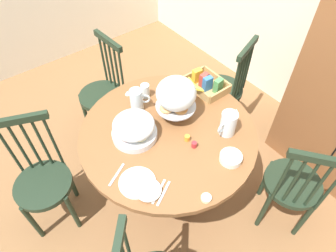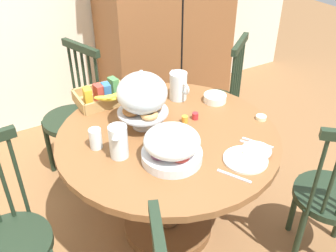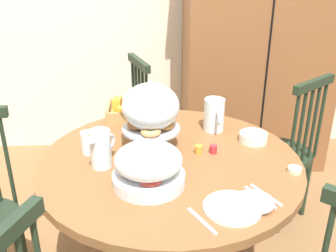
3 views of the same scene
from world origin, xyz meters
The scene contains 21 objects.
ground_plane centered at (0.00, 0.00, 0.00)m, with size 10.00×10.00×0.00m, color brown.
dining_table centered at (-0.05, 0.17, 0.53)m, with size 1.21×1.21×0.74m.
windsor_chair_near_window centered at (-0.33, 1.03, 0.45)m, with size 0.43×0.43×0.97m.
windsor_chair_by_cabinet centered at (-0.95, 0.13, 0.45)m, with size 0.40×0.40×0.97m.
windsor_chair_facing_door centered at (-0.40, -0.66, 0.45)m, with size 0.43×0.43×0.97m.
windsor_chair_host_seat centered at (0.69, 0.70, 0.45)m, with size 0.47×0.46×0.97m.
pastry_stand_with_dome centered at (-0.13, 0.30, 0.94)m, with size 0.28×0.28×0.34m.
fruit_platter_covered centered at (-0.14, -0.04, 0.83)m, with size 0.30×0.30×0.18m.
orange_juice_pitcher centered at (-0.35, 0.12, 0.82)m, with size 0.12×0.16×0.17m.
milk_pitcher centered at (0.20, 0.48, 0.82)m, with size 0.11×0.19×0.18m.
cereal_basket centered at (-0.22, 0.67, 0.79)m, with size 0.32×0.30×0.12m.
china_plate_large centered at (0.17, -0.22, 0.75)m, with size 0.22×0.22×0.01m, color white.
china_plate_small centered at (0.25, -0.20, 0.76)m, with size 0.15×0.15×0.01m, color white.
cereal_bowl centered at (0.38, 0.33, 0.76)m, with size 0.14×0.14×0.04m, color white.
drinking_glass centered at (-0.43, 0.25, 0.80)m, with size 0.06×0.06×0.11m, color silver.
butter_dish centered at (0.49, 0.03, 0.75)m, with size 0.06×0.06×0.02m, color beige.
jam_jar_strawberry centered at (0.16, 0.22, 0.76)m, with size 0.04×0.04×0.04m, color #B7282D.
jam_jar_apricot centered at (0.09, 0.22, 0.76)m, with size 0.04×0.04×0.04m, color orange.
table_knife centered at (0.29, -0.16, 0.74)m, with size 0.17×0.01×0.01m, color silver.
dinner_fork centered at (0.32, -0.14, 0.74)m, with size 0.17×0.01×0.01m, color silver.
soup_spoon centered at (0.04, -0.29, 0.74)m, with size 0.17×0.01×0.01m, color silver.
Camera 1 is at (1.00, -0.64, 2.26)m, focal length 31.57 mm.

